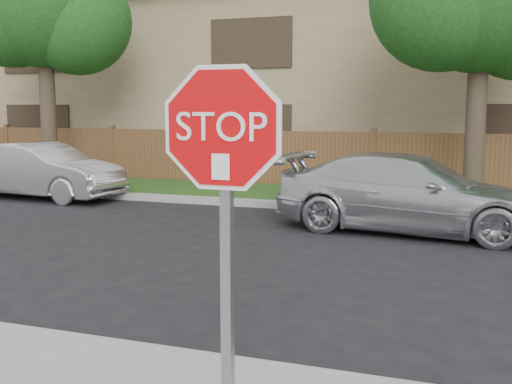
% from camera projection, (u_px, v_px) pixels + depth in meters
% --- Properties ---
extents(ground, '(90.00, 90.00, 0.00)m').
position_uv_depth(ground, '(192.00, 360.00, 5.42)').
color(ground, black).
rests_on(ground, ground).
extents(far_curb, '(70.00, 0.30, 0.15)m').
position_uv_depth(far_curb, '(351.00, 208.00, 13.04)').
color(far_curb, gray).
rests_on(far_curb, ground).
extents(grass_strip, '(70.00, 3.00, 0.12)m').
position_uv_depth(grass_strip, '(363.00, 198.00, 14.59)').
color(grass_strip, '#1E4714').
rests_on(grass_strip, ground).
extents(fence, '(70.00, 0.12, 1.60)m').
position_uv_depth(fence, '(373.00, 162.00, 15.98)').
color(fence, brown).
rests_on(fence, ground).
extents(apartment_building, '(35.20, 9.20, 7.20)m').
position_uv_depth(apartment_building, '(398.00, 70.00, 20.84)').
color(apartment_building, '#917A5A').
rests_on(apartment_building, ground).
extents(stop_sign, '(1.01, 0.13, 2.55)m').
position_uv_depth(stop_sign, '(224.00, 183.00, 3.48)').
color(stop_sign, gray).
rests_on(stop_sign, sidewalk_near).
extents(sedan_left, '(4.32, 1.81, 1.39)m').
position_uv_depth(sedan_left, '(43.00, 171.00, 14.87)').
color(sedan_left, silver).
rests_on(sedan_left, ground).
extents(sedan_right, '(5.08, 2.51, 1.42)m').
position_uv_depth(sedan_right, '(410.00, 193.00, 10.91)').
color(sedan_right, silver).
rests_on(sedan_right, ground).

